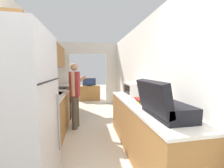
% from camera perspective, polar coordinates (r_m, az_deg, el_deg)
% --- Properties ---
extents(wall_left, '(0.38, 7.23, 2.50)m').
position_cam_1_polar(wall_left, '(3.18, -29.82, 6.12)').
color(wall_left, white).
rests_on(wall_left, ground_plane).
extents(wall_right, '(0.06, 7.23, 2.50)m').
position_cam_1_polar(wall_right, '(2.90, 15.50, 2.09)').
color(wall_right, white).
rests_on(wall_right, ground_plane).
extents(wall_far_with_doorway, '(2.73, 0.06, 2.50)m').
position_cam_1_polar(wall_far_with_doorway, '(5.64, -9.82, 5.79)').
color(wall_far_with_doorway, white).
rests_on(wall_far_with_doorway, ground_plane).
extents(counter_left, '(0.62, 3.38, 0.88)m').
position_cam_1_polar(counter_left, '(3.64, -22.94, -10.32)').
color(counter_left, '#9E6B38').
rests_on(counter_left, ground_plane).
extents(counter_right, '(0.62, 2.37, 0.88)m').
position_cam_1_polar(counter_right, '(2.54, 12.80, -17.28)').
color(counter_right, '#9E6B38').
rests_on(counter_right, ground_plane).
extents(refrigerator, '(0.74, 0.81, 1.84)m').
position_cam_1_polar(refrigerator, '(1.76, -35.32, -12.32)').
color(refrigerator, '#B7B7BC').
rests_on(refrigerator, ground_plane).
extents(range_oven, '(0.66, 0.74, 1.02)m').
position_cam_1_polar(range_oven, '(4.51, -20.36, -7.03)').
color(range_oven, black).
rests_on(range_oven, ground_plane).
extents(person, '(0.51, 0.42, 1.59)m').
position_cam_1_polar(person, '(3.45, -15.14, -4.00)').
color(person, '#4C4238').
rests_on(person, ground_plane).
extents(suitcase, '(0.46, 0.68, 0.44)m').
position_cam_1_polar(suitcase, '(1.75, 20.05, -8.09)').
color(suitcase, black).
rests_on(suitcase, counter_right).
extents(microwave, '(0.38, 0.53, 0.27)m').
position_cam_1_polar(microwave, '(3.03, 9.47, -2.00)').
color(microwave, white).
rests_on(microwave, counter_right).
extents(book_stack, '(0.24, 0.31, 0.08)m').
position_cam_1_polar(book_stack, '(2.42, 12.39, -6.52)').
color(book_stack, gold).
rests_on(book_stack, counter_right).
extents(tv_cabinet, '(0.98, 0.42, 0.68)m').
position_cam_1_polar(tv_cabinet, '(6.54, -9.38, -3.69)').
color(tv_cabinet, '#9E6B38').
rests_on(tv_cabinet, ground_plane).
extents(television, '(0.59, 0.16, 0.36)m').
position_cam_1_polar(television, '(6.43, -9.45, 0.76)').
color(television, black).
rests_on(television, tv_cabinet).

